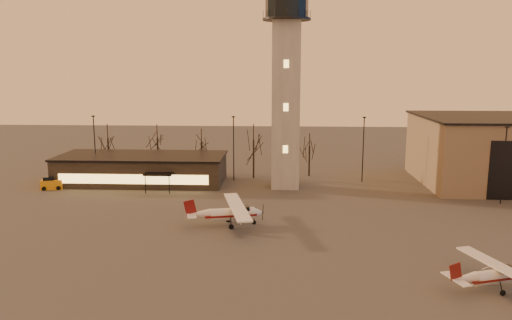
# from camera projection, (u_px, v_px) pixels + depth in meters

# --- Properties ---
(ground) EXTENTS (220.00, 220.00, 0.00)m
(ground) POSITION_uv_depth(u_px,v_px,m) (287.00, 265.00, 44.74)
(ground) COLOR #3A3736
(ground) RESTS_ON ground
(control_tower) EXTENTS (6.80, 6.80, 32.60)m
(control_tower) POSITION_uv_depth(u_px,v_px,m) (286.00, 76.00, 71.28)
(control_tower) COLOR gray
(control_tower) RESTS_ON ground
(terminal) EXTENTS (25.40, 12.20, 4.30)m
(terminal) POSITION_uv_depth(u_px,v_px,m) (142.00, 169.00, 76.86)
(terminal) COLOR black
(terminal) RESTS_ON ground
(light_poles) EXTENTS (58.50, 12.25, 10.14)m
(light_poles) POSITION_uv_depth(u_px,v_px,m) (289.00, 150.00, 74.20)
(light_poles) COLOR black
(light_poles) RESTS_ON ground
(tree_row) EXTENTS (37.20, 9.20, 8.80)m
(tree_row) POSITION_uv_depth(u_px,v_px,m) (202.00, 138.00, 82.82)
(tree_row) COLOR black
(tree_row) RESTS_ON ground
(cessna_front) EXTENTS (7.75, 9.53, 2.66)m
(cessna_front) POSITION_uv_depth(u_px,v_px,m) (498.00, 278.00, 39.58)
(cessna_front) COLOR silver
(cessna_front) RESTS_ON ground
(cessna_rear) EXTENTS (9.39, 11.76, 3.24)m
(cessna_rear) POSITION_uv_depth(u_px,v_px,m) (234.00, 216.00, 55.77)
(cessna_rear) COLOR silver
(cessna_rear) RESTS_ON ground
(service_cart) EXTENTS (3.26, 2.43, 1.89)m
(service_cart) POSITION_uv_depth(u_px,v_px,m) (52.00, 184.00, 72.80)
(service_cart) COLOR orange
(service_cart) RESTS_ON ground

